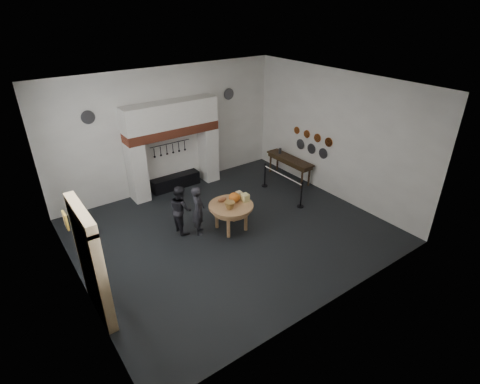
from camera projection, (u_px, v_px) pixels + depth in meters
floor at (230, 231)px, 11.88m from camera, size 9.00×8.00×0.02m
ceiling at (228, 87)px, 9.78m from camera, size 9.00×8.00×0.02m
wall_back at (168, 130)px, 13.70m from camera, size 9.00×0.02×4.50m
wall_front at (335, 227)px, 7.96m from camera, size 9.00×0.02×4.50m
wall_left at (66, 212)px, 8.50m from camera, size 0.02×8.00×4.50m
wall_right at (335, 136)px, 13.16m from camera, size 0.02×8.00×4.50m
chimney_pier_left at (137, 172)px, 13.24m from camera, size 0.55×0.70×2.15m
chimney_pier_right at (208, 154)px, 14.76m from camera, size 0.55×0.70×2.15m
hearth_brick_band at (172, 131)px, 13.42m from camera, size 3.50×0.72×0.32m
chimney_hood at (170, 114)px, 13.14m from camera, size 3.50×0.70×0.90m
iron_range at (176, 182)px, 14.43m from camera, size 1.90×0.45×0.50m
utensil_rail at (170, 143)px, 13.88m from camera, size 1.60×0.02×0.02m
door_recess at (88, 269)px, 8.27m from camera, size 0.04×1.10×2.50m
door_jamb_near at (102, 284)px, 7.79m from camera, size 0.22×0.30×2.60m
door_jamb_far at (83, 251)px, 8.79m from camera, size 0.22×0.30×2.60m
door_lintel at (80, 214)px, 7.66m from camera, size 0.22×1.70×0.30m
wall_plaque at (66, 221)px, 9.41m from camera, size 0.05×0.34×0.44m
work_table at (231, 206)px, 11.59m from camera, size 1.44×1.44×0.07m
pumpkin at (234, 197)px, 11.67m from camera, size 0.36×0.36×0.31m
cheese_block_big at (245, 198)px, 11.74m from camera, size 0.22×0.22×0.24m
cheese_block_small at (239, 195)px, 11.95m from camera, size 0.18×0.18×0.20m
wicker_basket at (230, 205)px, 11.33m from camera, size 0.33×0.33×0.22m
bread_loaf at (222, 200)px, 11.74m from camera, size 0.31×0.18×0.13m
visitor_near at (198, 210)px, 11.44m from camera, size 0.62×0.69×1.60m
visitor_far at (181, 209)px, 11.52m from camera, size 0.60×0.77×1.57m
side_table at (290, 159)px, 14.86m from camera, size 0.55×2.20×0.06m
pewter_jug at (280, 151)px, 15.23m from camera, size 0.12×0.12×0.22m
copper_pan_a at (329, 142)px, 13.42m from camera, size 0.03×0.34×0.34m
copper_pan_b at (317, 138)px, 13.82m from camera, size 0.03×0.32×0.32m
copper_pan_c at (307, 134)px, 14.21m from camera, size 0.03×0.30×0.30m
copper_pan_d at (297, 130)px, 14.61m from camera, size 0.03×0.28×0.28m
pewter_plate_left at (323, 153)px, 13.80m from camera, size 0.03×0.40×0.40m
pewter_plate_mid at (311, 149)px, 14.23m from camera, size 0.03×0.40×0.40m
pewter_plate_right at (300, 144)px, 14.66m from camera, size 0.03×0.40×0.40m
pewter_plate_back_left at (88, 117)px, 11.84m from camera, size 0.44×0.03×0.44m
pewter_plate_back_right at (229, 94)px, 14.63m from camera, size 0.44×0.03×0.44m
barrier_post_near at (301, 196)px, 13.01m from camera, size 0.05×0.05×0.90m
barrier_post_far at (265, 176)px, 14.44m from camera, size 0.05×0.05×0.90m
barrier_rope at (283, 175)px, 13.54m from camera, size 0.04×2.00×0.04m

